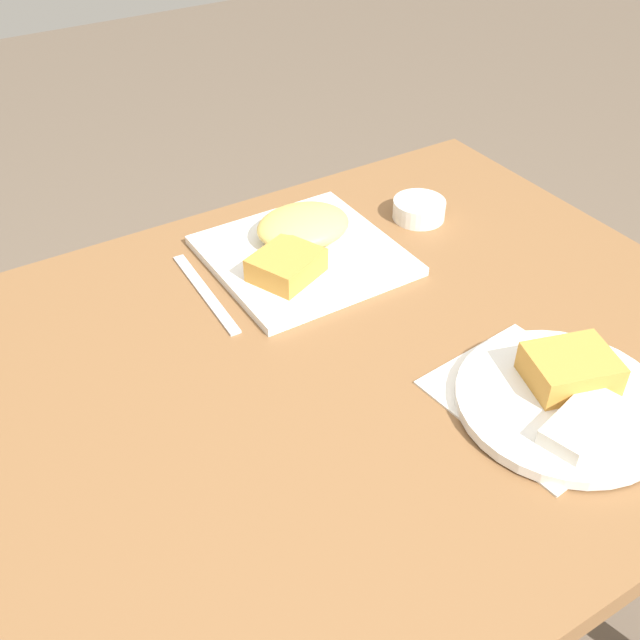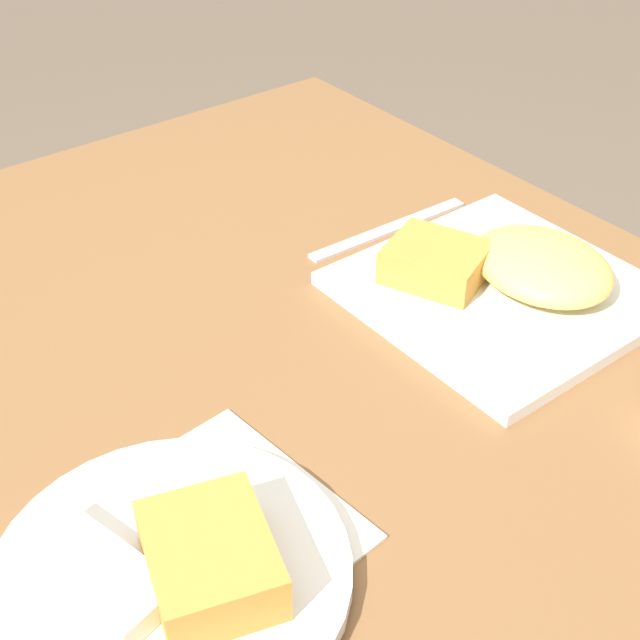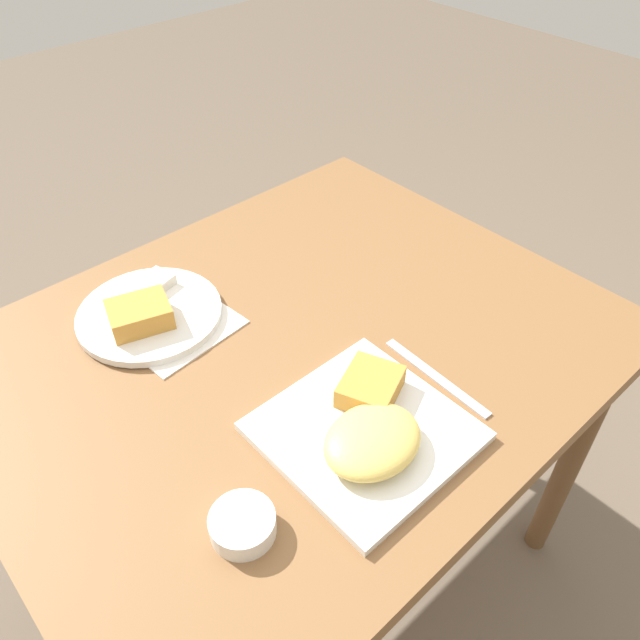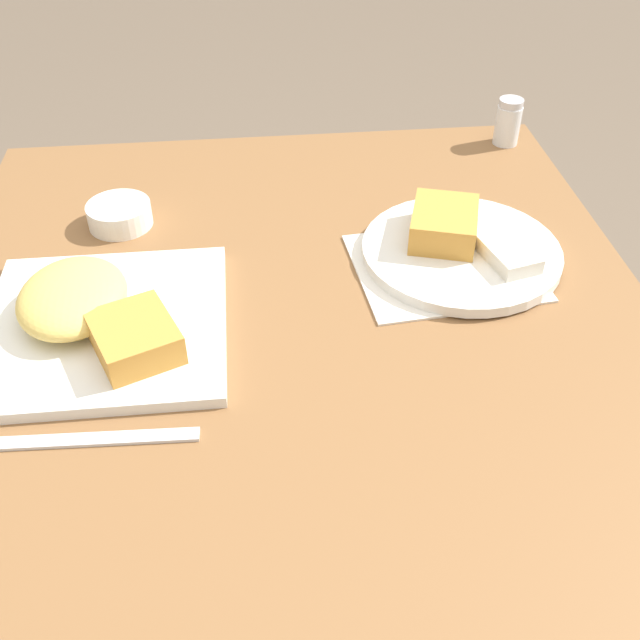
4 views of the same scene
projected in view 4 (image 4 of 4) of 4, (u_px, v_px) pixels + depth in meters
name	position (u px, v px, depth m)	size (l,w,h in m)	color
dining_table	(302.00, 401.00, 0.89)	(1.06, 0.86, 0.75)	brown
menu_card	(444.00, 267.00, 0.95)	(0.21, 0.24, 0.00)	silver
plate_square_near	(97.00, 317.00, 0.84)	(0.27, 0.27, 0.06)	white
plate_oval_far	(460.00, 244.00, 0.96)	(0.26, 0.26, 0.05)	white
sauce_ramekin	(119.00, 214.00, 1.02)	(0.09, 0.09, 0.03)	white
salt_shaker	(508.00, 125.00, 1.20)	(0.04, 0.04, 0.07)	white
butter_knife	(89.00, 440.00, 0.73)	(0.02, 0.21, 0.00)	silver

